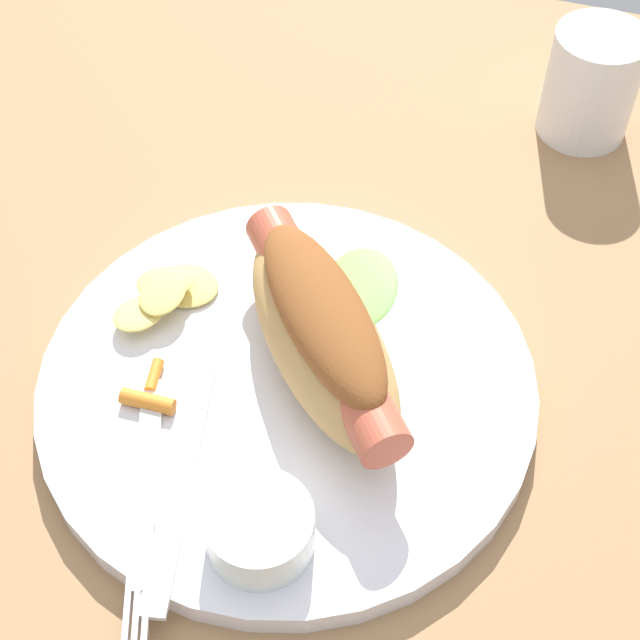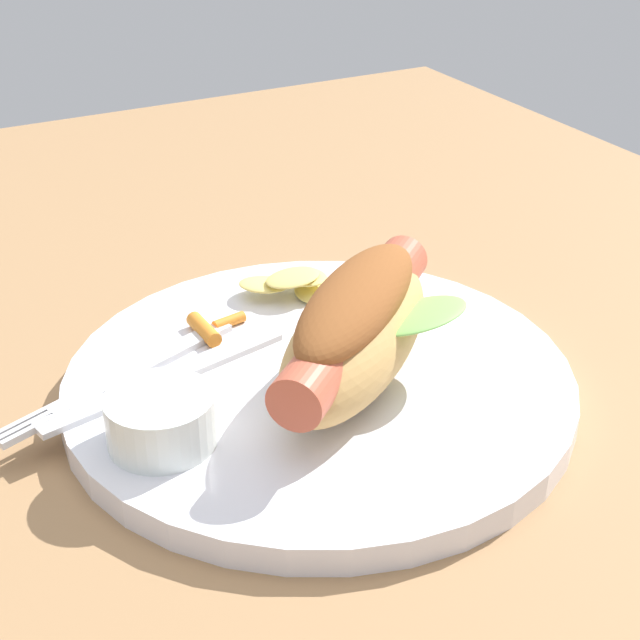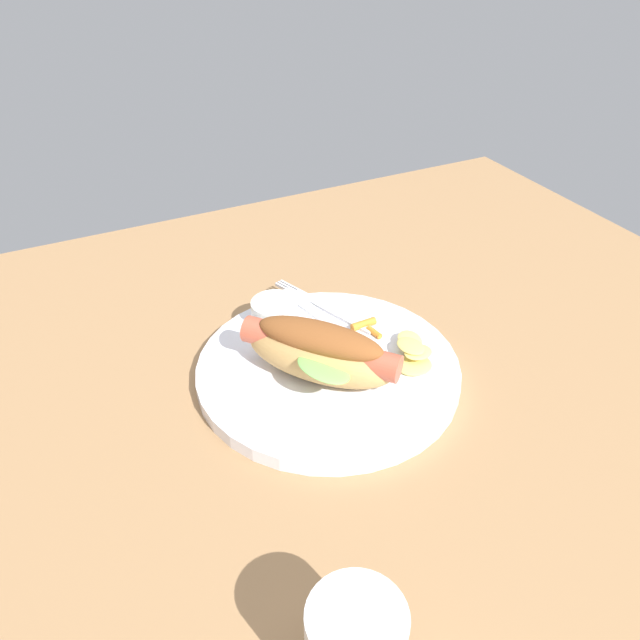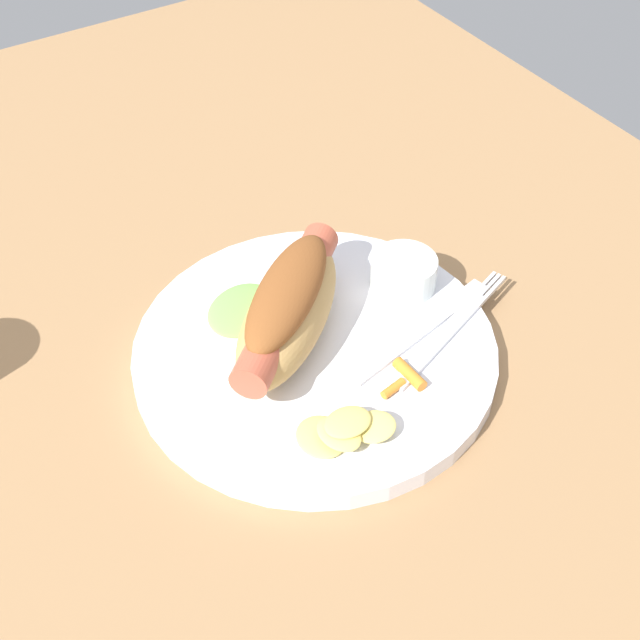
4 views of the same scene
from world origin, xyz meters
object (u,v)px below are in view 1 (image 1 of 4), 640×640
object	(u,v)px
hot_dog	(323,330)
knife	(181,477)
chips_pile	(166,292)
carrot_garnish	(149,395)
plate	(287,387)
sauce_ramekin	(260,529)
fork	(145,500)
drinking_cup	(591,84)

from	to	relation	value
hot_dog	knife	world-z (taller)	hot_dog
chips_pile	carrot_garnish	size ratio (longest dim) A/B	2.09
plate	sauce_ramekin	bearing A→B (deg)	-78.24
knife	carrot_garnish	xyz separation A→B (cm)	(-3.64, 4.17, 0.26)
sauce_ramekin	fork	distance (cm)	6.57
hot_dog	chips_pile	distance (cm)	10.91
knife	carrot_garnish	distance (cm)	5.54
plate	hot_dog	bearing A→B (deg)	40.79
hot_dog	sauce_ramekin	world-z (taller)	hot_dog
carrot_garnish	drinking_cup	world-z (taller)	drinking_cup
hot_dog	knife	bearing A→B (deg)	-67.85
sauce_ramekin	knife	size ratio (longest dim) A/B	0.36
plate	drinking_cup	size ratio (longest dim) A/B	3.57
hot_dog	carrot_garnish	bearing A→B (deg)	-99.13
fork	knife	bearing A→B (deg)	125.09
chips_pile	knife	bearing A→B (deg)	-63.26
fork	carrot_garnish	bearing A→B (deg)	-178.78
hot_dog	chips_pile	bearing A→B (deg)	-139.74
sauce_ramekin	plate	bearing A→B (deg)	101.76
hot_dog	sauce_ramekin	distance (cm)	11.52
chips_pile	drinking_cup	world-z (taller)	drinking_cup
plate	knife	size ratio (longest dim) A/B	1.86
hot_dog	fork	xyz separation A→B (cm)	(-6.12, -11.10, -3.19)
knife	hot_dog	bearing A→B (deg)	139.78
fork	carrot_garnish	distance (cm)	6.45
fork	chips_pile	world-z (taller)	chips_pile
fork	hot_dog	bearing A→B (deg)	130.49
knife	drinking_cup	xyz separation A→B (cm)	(15.87, 36.83, 2.21)
fork	knife	world-z (taller)	same
sauce_ramekin	carrot_garnish	bearing A→B (deg)	144.95
carrot_garnish	chips_pile	bearing A→B (deg)	105.66
knife	chips_pile	size ratio (longest dim) A/B	2.15
chips_pile	plate	bearing A→B (deg)	-20.43
hot_dog	chips_pile	size ratio (longest dim) A/B	2.25
knife	carrot_garnish	size ratio (longest dim) A/B	4.49
sauce_ramekin	carrot_garnish	xyz separation A→B (cm)	(-8.86, 6.22, -0.92)
carrot_garnish	drinking_cup	size ratio (longest dim) A/B	0.43
plate	chips_pile	xyz separation A→B (cm)	(-8.74, 3.26, 1.62)
plate	chips_pile	size ratio (longest dim) A/B	3.99
plate	fork	xyz separation A→B (cm)	(-4.41, -9.62, 1.00)
carrot_garnish	knife	bearing A→B (deg)	-48.87
fork	knife	distance (cm)	2.20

